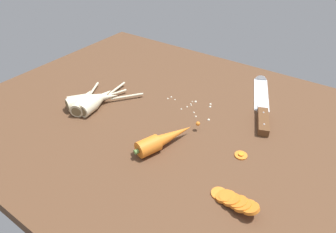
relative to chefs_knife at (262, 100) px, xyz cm
name	(u,v)px	position (x,y,z in cm)	size (l,w,h in cm)	color
ground_plane	(172,123)	(-18.24, -22.95, -2.65)	(120.00, 90.00, 4.00)	brown
chefs_knife	(262,100)	(0.00, 0.00, 0.00)	(15.67, 33.58, 4.18)	silver
whole_carrot	(164,139)	(-13.12, -34.20, 1.45)	(9.38, 19.13, 4.20)	orange
parsnip_front	(87,99)	(-43.01, -32.10, 1.33)	(9.42, 18.59, 4.00)	beige
parsnip_mid_left	(84,101)	(-43.38, -33.18, 1.33)	(10.45, 17.43, 4.00)	beige
parsnip_mid_right	(93,99)	(-41.57, -31.00, 1.33)	(15.88, 19.52, 4.00)	beige
parsnip_back	(97,100)	(-40.11, -30.84, 1.33)	(5.47, 20.98, 4.00)	beige
carrot_slice_stack	(235,201)	(9.08, -40.79, 0.55)	(10.63, 4.76, 3.66)	orange
carrot_slice_stray_near	(241,155)	(4.51, -26.61, -0.29)	(3.09, 3.09, 0.70)	orange
mince_crumbs	(196,106)	(-15.32, -14.37, -0.33)	(16.65, 8.78, 0.79)	silver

